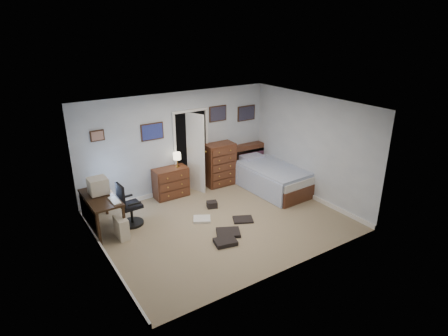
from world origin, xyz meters
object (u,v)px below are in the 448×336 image
at_px(computer_desk, 97,205).
at_px(bed, 271,177).
at_px(low_dresser, 171,182).
at_px(office_chair, 129,209).
at_px(tall_dresser, 220,164).

distance_m(computer_desk, bed, 4.29).
height_order(low_dresser, bed, low_dresser).
bearing_deg(office_chair, low_dresser, 27.42).
distance_m(low_dresser, bed, 2.53).
xyz_separation_m(computer_desk, office_chair, (0.59, -0.16, -0.18)).
height_order(office_chair, tall_dresser, tall_dresser).
relative_size(low_dresser, tall_dresser, 0.74).
distance_m(computer_desk, tall_dresser, 3.40).
height_order(tall_dresser, bed, tall_dresser).
relative_size(office_chair, tall_dresser, 0.86).
distance_m(office_chair, bed, 3.69).
distance_m(office_chair, tall_dresser, 2.87).
bearing_deg(computer_desk, low_dresser, 17.44).
distance_m(tall_dresser, bed, 1.36).
bearing_deg(bed, office_chair, 174.94).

